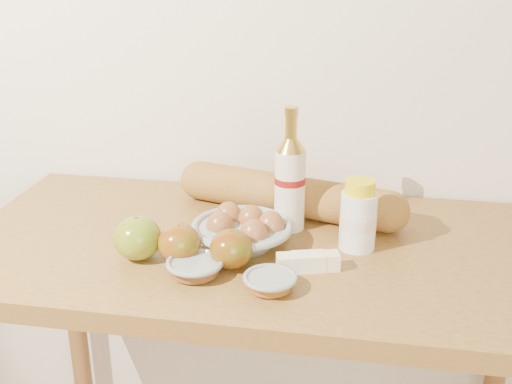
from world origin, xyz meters
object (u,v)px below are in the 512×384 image
table (259,296)px  bourbon_bottle (290,181)px  egg_bowl (243,231)px  baguette (289,195)px  cream_bottle (358,217)px

table → bourbon_bottle: 0.25m
table → egg_bowl: bearing=-154.9°
bourbon_bottle → baguette: (-0.01, 0.07, -0.06)m
bourbon_bottle → baguette: size_ratio=0.49×
table → bourbon_bottle: bearing=57.5°
table → baguette: 0.23m
table → bourbon_bottle: bourbon_bottle is taller
bourbon_bottle → cream_bottle: size_ratio=1.84×
egg_bowl → bourbon_bottle: bearing=49.4°
cream_bottle → baguette: 0.21m
egg_bowl → cream_bottle: bearing=6.5°
cream_bottle → egg_bowl: bearing=-153.6°
bourbon_bottle → cream_bottle: bourbon_bottle is taller
table → egg_bowl: egg_bowl is taller
bourbon_bottle → baguette: 0.10m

